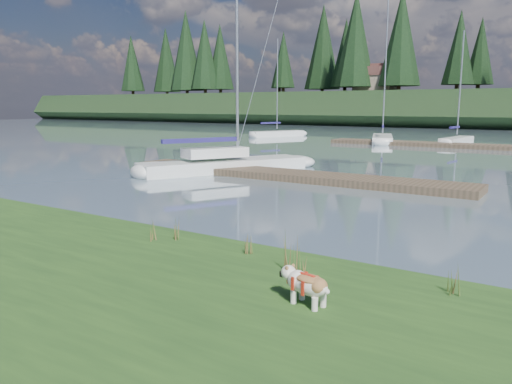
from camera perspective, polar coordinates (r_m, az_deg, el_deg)
The scene contains 21 objects.
ground at distance 40.51m, azimuth 23.53°, elevation 4.61°, with size 200.00×200.00×0.00m, color gray.
bank at distance 8.27m, azimuth -25.85°, elevation -12.31°, with size 60.00×9.00×0.35m, color #294C1B.
bulldog at distance 7.24m, azimuth 5.85°, elevation -10.36°, with size 0.85×0.44×0.50m.
sailboat_main at distance 24.35m, azimuth -2.24°, elevation 3.43°, with size 5.90×9.14×13.38m.
dock_near at distance 21.86m, azimuth 3.43°, elevation 1.97°, with size 16.00×2.00×0.30m, color #4C3D2C.
dock_far at distance 40.22m, azimuth 26.36°, elevation 4.59°, with size 26.00×2.20×0.30m, color #4C3D2C.
sailboat_bg_0 at distance 51.27m, azimuth 2.95°, elevation 6.73°, with size 4.00×6.50×9.72m.
sailboat_bg_1 at distance 45.24m, azimuth 14.25°, elevation 6.01°, with size 4.08×8.04×11.88m.
sailboat_bg_2 at distance 44.63m, azimuth 22.15°, elevation 5.55°, with size 1.84×5.99×9.10m.
weed_0 at distance 10.73m, azimuth -9.35°, elevation -4.07°, with size 0.17×0.14×0.59m.
weed_1 at distance 9.63m, azimuth -0.85°, elevation -5.93°, with size 0.17×0.14×0.44m.
weed_2 at distance 8.64m, azimuth 4.05°, elevation -7.04°, with size 0.17×0.14×0.72m.
weed_3 at distance 10.73m, azimuth -12.07°, elevation -4.32°, with size 0.17×0.14×0.52m.
weed_4 at distance 8.53m, azimuth 4.89°, elevation -7.94°, with size 0.17×0.14×0.49m.
weed_5 at distance 8.16m, azimuth 21.49°, elevation -9.36°, with size 0.17×0.14×0.52m.
mud_lip at distance 11.05m, azimuth -5.87°, elevation -6.40°, with size 60.00×0.50×0.14m, color #33281C.
conifer_0 at distance 98.99m, azimuth -5.88°, elevation 15.35°, with size 5.72×5.72×14.15m.
conifer_1 at distance 93.70m, azimuth 3.15°, elevation 14.87°, with size 4.40×4.40×11.30m.
conifer_2 at distance 84.67m, azimuth 11.32°, elevation 16.77°, with size 6.60×6.60×16.05m.
conifer_3 at distance 83.95m, azimuth 22.22°, elevation 15.06°, with size 4.84×4.84×12.25m.
house_0 at distance 84.93m, azimuth 13.61°, elevation 12.44°, with size 6.30×5.30×4.65m.
Camera 1 is at (6.70, -9.83, 3.16)m, focal length 35.00 mm.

